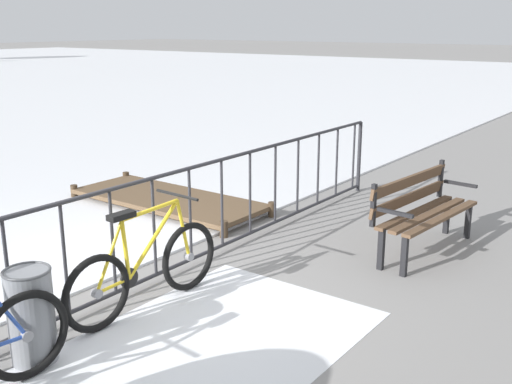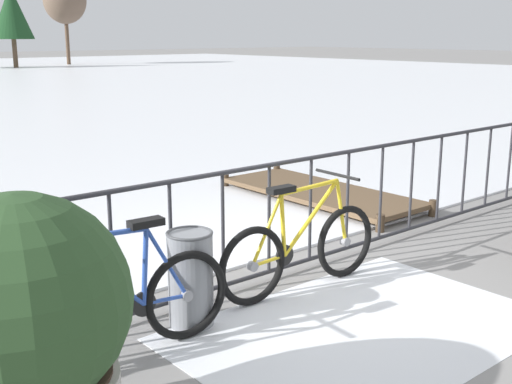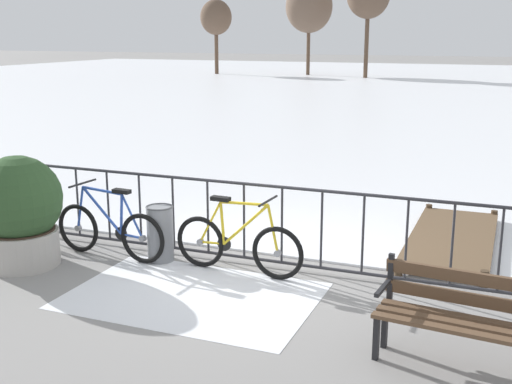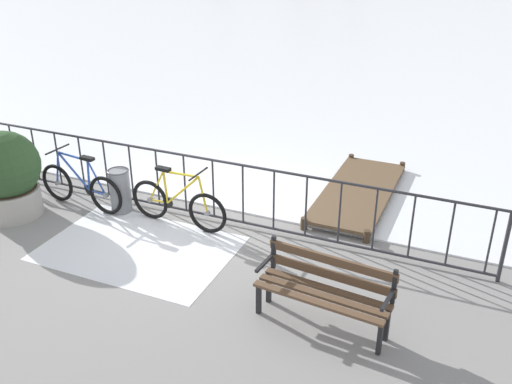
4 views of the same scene
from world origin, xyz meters
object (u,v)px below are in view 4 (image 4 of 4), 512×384
(trash_bin, at_px, (120,190))
(park_bench, at_px, (325,286))
(bicycle_second, at_px, (178,204))
(planter_with_shrub, at_px, (7,174))
(bicycle_near_railing, at_px, (81,187))

(trash_bin, bearing_deg, park_bench, -20.01)
(park_bench, xyz_separation_m, trash_bin, (-3.91, 1.42, -0.14))
(bicycle_second, xyz_separation_m, trash_bin, (-1.11, 0.04, 0.00))
(bicycle_second, relative_size, trash_bin, 2.34)
(park_bench, height_order, trash_bin, park_bench)
(bicycle_second, xyz_separation_m, planter_with_shrub, (-2.65, -0.76, 0.35))
(park_bench, bearing_deg, trash_bin, 159.99)
(bicycle_near_railing, height_order, planter_with_shrub, planter_with_shrub)
(bicycle_near_railing, relative_size, trash_bin, 2.34)
(bicycle_near_railing, xyz_separation_m, planter_with_shrub, (-0.87, -0.66, 0.35))
(park_bench, distance_m, planter_with_shrub, 5.49)
(planter_with_shrub, height_order, trash_bin, planter_with_shrub)
(bicycle_near_railing, bearing_deg, trash_bin, 11.56)
(bicycle_near_railing, height_order, trash_bin, bicycle_near_railing)
(bicycle_second, relative_size, planter_with_shrub, 1.21)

